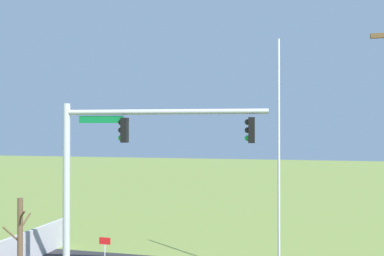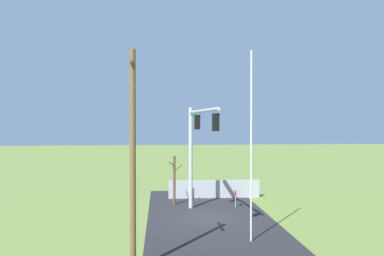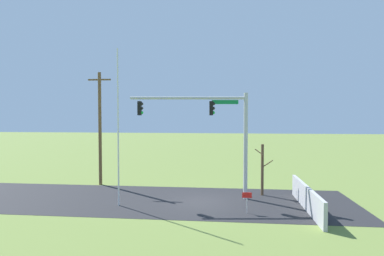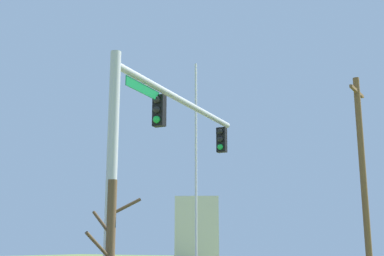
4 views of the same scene
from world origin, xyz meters
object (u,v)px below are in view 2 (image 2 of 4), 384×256
(signal_mast, at_px, (196,139))
(bare_tree, at_px, (174,179))
(flagpole, at_px, (251,146))
(open_sign, at_px, (235,195))
(utility_pole, at_px, (133,156))

(signal_mast, bearing_deg, bare_tree, 22.21)
(signal_mast, height_order, flagpole, flagpole)
(signal_mast, relative_size, bare_tree, 2.17)
(bare_tree, bearing_deg, open_sign, -107.28)
(flagpole, distance_m, utility_pole, 6.84)
(bare_tree, xyz_separation_m, open_sign, (-1.37, -4.39, -0.98))
(bare_tree, bearing_deg, signal_mast, -157.79)
(signal_mast, distance_m, bare_tree, 4.82)
(utility_pole, xyz_separation_m, open_sign, (11.53, -6.59, -3.87))
(signal_mast, xyz_separation_m, utility_pole, (-9.56, 3.56, -0.32))
(utility_pole, height_order, bare_tree, utility_pole)
(flagpole, relative_size, utility_pole, 1.07)
(flagpole, relative_size, open_sign, 8.12)
(open_sign, bearing_deg, bare_tree, 72.72)
(utility_pole, relative_size, open_sign, 7.56)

